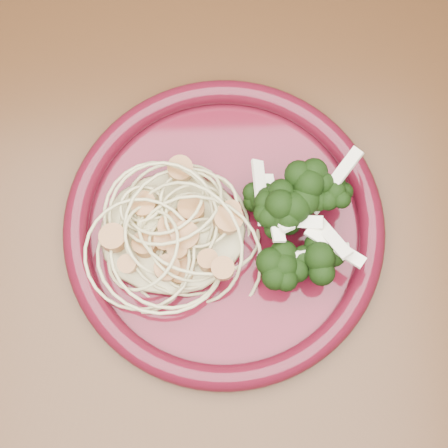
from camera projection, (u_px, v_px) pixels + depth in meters
dining_table at (132, 286)px, 0.68m from camera, size 1.20×0.80×0.75m
dinner_plate at (224, 227)px, 0.59m from camera, size 0.33×0.33×0.03m
spaghetti_pile at (172, 230)px, 0.58m from camera, size 0.15×0.13×0.03m
scallop_cluster at (168, 218)px, 0.54m from camera, size 0.14×0.14×0.04m
broccoli_pile at (289, 212)px, 0.57m from camera, size 0.11×0.16×0.05m
onion_garnish at (293, 201)px, 0.54m from camera, size 0.07×0.10×0.06m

